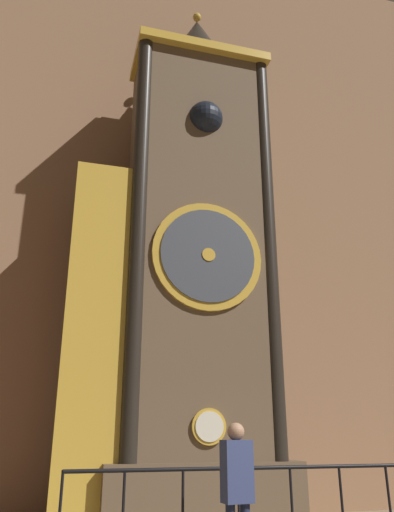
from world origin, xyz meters
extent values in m
cube|color=#936B4C|center=(0.00, 5.76, 7.39)|extent=(24.00, 0.30, 14.77)
cube|color=brown|center=(-0.25, 4.28, 0.55)|extent=(3.36, 1.61, 1.10)
cube|color=brown|center=(-0.25, 4.28, 5.30)|extent=(2.69, 1.40, 8.39)
cube|color=gold|center=(-0.25, 4.17, 9.39)|extent=(2.90, 1.54, 0.20)
cylinder|color=gold|center=(-0.25, 3.55, 1.65)|extent=(0.58, 0.05, 0.58)
cylinder|color=silver|center=(-0.25, 3.52, 1.65)|extent=(0.48, 0.03, 0.48)
cylinder|color=gold|center=(-0.25, 3.55, 4.63)|extent=(2.09, 0.07, 2.09)
cylinder|color=#3D424C|center=(-0.25, 3.50, 4.63)|extent=(1.79, 0.04, 1.79)
cylinder|color=gold|center=(-0.25, 3.48, 4.63)|extent=(0.25, 0.03, 0.25)
cube|color=#3A2D21|center=(-0.25, 4.07, 7.65)|extent=(0.90, 0.42, 0.90)
sphere|color=black|center=(-0.25, 3.64, 7.65)|extent=(0.72, 0.72, 0.72)
cylinder|color=black|center=(-1.53, 3.67, 5.30)|extent=(0.31, 0.31, 8.39)
cylinder|color=black|center=(1.03, 3.67, 5.30)|extent=(0.31, 0.31, 8.39)
cylinder|color=gold|center=(-0.25, 4.28, 9.64)|extent=(1.12, 1.12, 0.30)
cone|color=black|center=(-0.25, 4.28, 10.31)|extent=(1.06, 1.06, 1.03)
sphere|color=gold|center=(-0.25, 4.28, 10.95)|extent=(0.20, 0.20, 0.20)
cube|color=maroon|center=(-2.16, 4.33, 3.15)|extent=(1.03, 1.19, 6.30)
cube|color=gold|center=(-2.16, 3.72, 3.15)|extent=(1.08, 0.06, 6.30)
cylinder|color=black|center=(1.10, 1.89, 0.57)|extent=(0.04, 0.04, 1.14)
cylinder|color=black|center=(1.84, 1.89, 0.57)|extent=(0.04, 0.04, 1.14)
cylinder|color=black|center=(0.00, 1.89, 1.12)|extent=(5.14, 0.05, 0.05)
cube|color=navy|center=(-0.61, 1.24, 1.14)|extent=(0.36, 0.25, 0.68)
sphere|color=#8C664C|center=(-0.61, 1.24, 1.57)|extent=(0.20, 0.20, 0.20)
camera|label=1|loc=(-2.76, -4.72, 1.56)|focal=35.00mm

